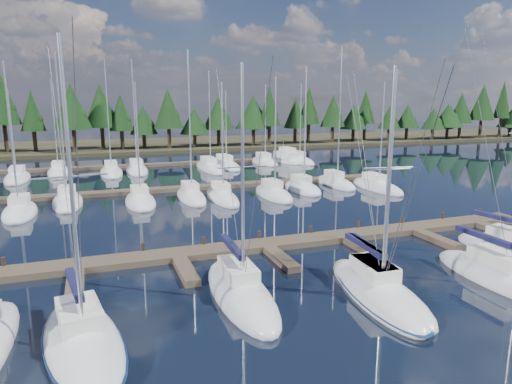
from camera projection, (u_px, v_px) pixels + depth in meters
name	position (u px, v px, depth m)	size (l,w,h in m)	color
ground	(219.00, 209.00, 42.28)	(260.00, 260.00, 0.00)	black
far_shore	(145.00, 145.00, 97.56)	(220.00, 30.00, 0.60)	#322F1C
main_dock	(268.00, 248.00, 30.58)	(44.00, 6.13, 0.90)	#4D4130
back_docks	(180.00, 174.00, 60.30)	(50.00, 21.80, 0.40)	#4D4130
front_sailboat_1	(83.00, 341.00, 18.61)	(4.38, 9.15, 13.05)	silver
front_sailboat_2	(241.00, 292.00, 23.35)	(2.91, 9.37, 12.42)	silver
front_sailboat_3	(377.00, 290.00, 23.64)	(2.97, 9.06, 12.12)	silver
front_sailboat_4	(377.00, 291.00, 23.47)	(4.31, 9.76, 12.31)	silver
front_sailboat_5	(502.00, 278.00, 25.14)	(2.73, 9.45, 15.11)	silver
back_sailboat_rows	(186.00, 179.00, 56.52)	(44.76, 33.40, 16.47)	silver
motor_yacht_right	(286.00, 159.00, 73.66)	(4.03, 8.29, 3.96)	silver
tree_line	(131.00, 113.00, 85.97)	(185.87, 11.65, 14.43)	black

